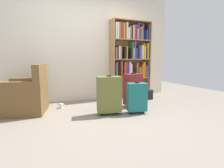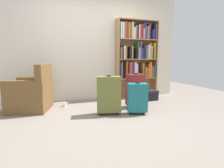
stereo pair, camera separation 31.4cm
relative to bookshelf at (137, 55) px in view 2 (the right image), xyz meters
name	(u,v)px [view 2 (the right image)]	position (x,y,z in m)	size (l,w,h in m)	color
ground_plane	(112,121)	(-1.17, -1.53, -1.10)	(8.19, 8.19, 0.00)	slate
back_wall	(90,46)	(-1.17, 0.20, 0.20)	(4.68, 0.10, 2.60)	beige
bookshelf	(137,55)	(0.00, 0.00, 0.00)	(1.08, 0.27, 1.95)	#A87F51
armchair	(32,94)	(-2.45, -0.44, -0.78)	(0.85, 0.85, 0.90)	brown
mug	(65,104)	(-1.84, -0.38, -1.05)	(0.12, 0.08, 0.10)	white
storage_box	(148,95)	(0.12, -0.41, -0.97)	(0.45, 0.28, 0.24)	black
suitcase_dark_red	(135,90)	(-0.45, -0.87, -0.73)	(0.38, 0.28, 0.71)	maroon
suitcase_olive	(109,94)	(-1.12, -1.16, -0.73)	(0.46, 0.30, 0.71)	brown
suitcase_teal	(137,98)	(-0.62, -1.31, -0.79)	(0.39, 0.28, 0.58)	#19666B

